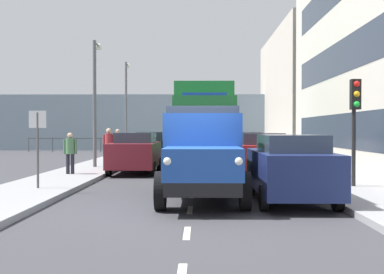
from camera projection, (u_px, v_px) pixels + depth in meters
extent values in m
plane|color=#38383D|center=(195.00, 172.00, 21.07)|extent=(80.00, 80.00, 0.00)
cube|color=gray|center=(303.00, 171.00, 20.99)|extent=(2.49, 38.98, 0.15)
cube|color=gray|center=(87.00, 170.00, 21.15)|extent=(2.49, 38.98, 0.15)
cube|color=silver|center=(187.00, 233.00, 8.65)|extent=(0.12, 1.10, 0.01)
cube|color=silver|center=(190.00, 210.00, 11.15)|extent=(0.12, 1.10, 0.01)
cube|color=silver|center=(192.00, 195.00, 13.60)|extent=(0.12, 1.10, 0.01)
cube|color=silver|center=(193.00, 184.00, 16.60)|extent=(0.12, 1.10, 0.01)
cube|color=silver|center=(194.00, 175.00, 19.59)|extent=(0.12, 1.10, 0.01)
cube|color=silver|center=(195.00, 170.00, 22.04)|extent=(0.12, 1.10, 0.01)
cube|color=silver|center=(196.00, 166.00, 24.56)|extent=(0.12, 1.10, 0.01)
cube|color=silver|center=(196.00, 163.00, 27.04)|extent=(0.12, 1.10, 0.01)
cube|color=silver|center=(196.00, 160.00, 29.96)|extent=(0.12, 1.10, 0.01)
cube|color=silver|center=(197.00, 157.00, 32.29)|extent=(0.12, 1.10, 0.01)
cube|color=silver|center=(197.00, 155.00, 34.77)|extent=(0.12, 1.10, 0.01)
cube|color=silver|center=(197.00, 154.00, 37.24)|extent=(0.12, 1.10, 0.01)
cube|color=#2D3847|center=(355.00, 131.00, 17.98)|extent=(0.08, 18.68, 1.40)
cube|color=#2D3847|center=(355.00, 50.00, 17.94)|extent=(0.08, 18.68, 1.40)
cube|color=beige|center=(315.00, 93.00, 37.89)|extent=(6.49, 15.97, 9.39)
cube|color=gray|center=(198.00, 122.00, 43.52)|extent=(80.00, 0.80, 5.00)
cylinder|color=#4C5156|center=(368.00, 145.00, 39.71)|extent=(0.08, 0.08, 1.20)
cylinder|color=#4C5156|center=(344.00, 145.00, 39.74)|extent=(0.08, 0.08, 1.20)
cylinder|color=#4C5156|center=(319.00, 145.00, 39.77)|extent=(0.08, 0.08, 1.20)
cylinder|color=#4C5156|center=(295.00, 145.00, 39.81)|extent=(0.08, 0.08, 1.20)
cylinder|color=#4C5156|center=(270.00, 145.00, 39.84)|extent=(0.08, 0.08, 1.20)
cylinder|color=#4C5156|center=(246.00, 145.00, 39.88)|extent=(0.08, 0.08, 1.20)
cylinder|color=#4C5156|center=(222.00, 145.00, 39.91)|extent=(0.08, 0.08, 1.20)
cylinder|color=#4C5156|center=(197.00, 145.00, 39.94)|extent=(0.08, 0.08, 1.20)
cylinder|color=#4C5156|center=(173.00, 145.00, 39.98)|extent=(0.08, 0.08, 1.20)
cylinder|color=#4C5156|center=(149.00, 145.00, 40.01)|extent=(0.08, 0.08, 1.20)
cylinder|color=#4C5156|center=(125.00, 145.00, 40.05)|extent=(0.08, 0.08, 1.20)
cylinder|color=#4C5156|center=(101.00, 145.00, 40.08)|extent=(0.08, 0.08, 1.20)
cylinder|color=#4C5156|center=(77.00, 145.00, 40.12)|extent=(0.08, 0.08, 1.20)
cylinder|color=#4C5156|center=(53.00, 145.00, 40.15)|extent=(0.08, 0.08, 1.20)
cylinder|color=#4C5156|center=(29.00, 145.00, 40.18)|extent=(0.08, 0.08, 1.20)
cube|color=#4C5156|center=(197.00, 139.00, 39.94)|extent=(28.00, 0.08, 0.08)
cube|color=black|center=(202.00, 177.00, 12.74)|extent=(1.64, 5.60, 0.30)
cube|color=#1E479E|center=(203.00, 163.00, 10.88)|extent=(1.72, 1.90, 0.70)
cube|color=silver|center=(203.00, 167.00, 9.99)|extent=(1.16, 0.08, 0.56)
sphere|color=white|center=(239.00, 161.00, 9.97)|extent=(0.20, 0.20, 0.20)
sphere|color=white|center=(167.00, 161.00, 10.00)|extent=(0.20, 0.20, 0.20)
cube|color=#1E479E|center=(202.00, 136.00, 12.39)|extent=(1.93, 1.34, 1.15)
cube|color=#2D3847|center=(202.00, 118.00, 12.38)|extent=(1.78, 1.23, 0.56)
cube|color=#2D2319|center=(202.00, 165.00, 14.08)|extent=(2.10, 2.80, 0.16)
cube|color=black|center=(237.00, 154.00, 14.06)|extent=(0.08, 2.80, 0.56)
cube|color=black|center=(168.00, 154.00, 14.09)|extent=(0.08, 2.80, 0.56)
cylinder|color=black|center=(245.00, 191.00, 11.04)|extent=(0.24, 0.90, 0.90)
cylinder|color=black|center=(160.00, 191.00, 11.08)|extent=(0.24, 0.90, 0.90)
cylinder|color=black|center=(235.00, 177.00, 14.26)|extent=(0.24, 0.90, 0.90)
cylinder|color=black|center=(169.00, 177.00, 14.30)|extent=(0.24, 0.90, 0.90)
cube|color=#1E7033|center=(204.00, 130.00, 18.98)|extent=(2.40, 2.21, 2.60)
cube|color=#2D3847|center=(204.00, 116.00, 18.98)|extent=(2.20, 2.04, 0.80)
cube|color=#1933B2|center=(204.00, 95.00, 18.96)|extent=(1.75, 0.20, 0.16)
cube|color=#1E7033|center=(204.00, 119.00, 22.97)|extent=(2.50, 5.95, 3.00)
cube|color=black|center=(204.00, 155.00, 22.06)|extent=(2.00, 8.07, 0.36)
cylinder|color=black|center=(234.00, 163.00, 19.07)|extent=(0.28, 1.04, 1.04)
cylinder|color=black|center=(175.00, 163.00, 19.11)|extent=(0.28, 1.04, 1.04)
cylinder|color=black|center=(228.00, 158.00, 22.68)|extent=(0.28, 1.04, 1.04)
cylinder|color=black|center=(179.00, 158.00, 22.72)|extent=(0.28, 1.04, 1.04)
cylinder|color=black|center=(226.00, 156.00, 24.81)|extent=(0.28, 1.04, 1.04)
cylinder|color=black|center=(181.00, 156.00, 24.84)|extent=(0.28, 1.04, 1.04)
cube|color=navy|center=(289.00, 171.00, 12.35)|extent=(1.75, 4.46, 1.00)
cube|color=#2D3847|center=(291.00, 143.00, 12.14)|extent=(1.44, 2.45, 0.42)
cylinder|color=black|center=(251.00, 184.00, 13.76)|extent=(0.18, 0.60, 0.60)
cylinder|color=black|center=(310.00, 184.00, 13.73)|extent=(0.18, 0.60, 0.60)
cylinder|color=black|center=(264.00, 198.00, 10.99)|extent=(0.18, 0.60, 0.60)
cylinder|color=black|center=(337.00, 198.00, 10.97)|extent=(0.18, 0.60, 0.60)
cube|color=#B21E1E|center=(260.00, 157.00, 18.52)|extent=(1.81, 4.41, 1.00)
cube|color=#2D3847|center=(260.00, 139.00, 18.31)|extent=(1.48, 2.43, 0.42)
cylinder|color=black|center=(235.00, 167.00, 19.91)|extent=(0.18, 0.60, 0.60)
cylinder|color=black|center=(277.00, 167.00, 19.88)|extent=(0.18, 0.60, 0.60)
cylinder|color=black|center=(240.00, 173.00, 17.17)|extent=(0.18, 0.60, 0.60)
cylinder|color=black|center=(289.00, 173.00, 17.14)|extent=(0.18, 0.60, 0.60)
cube|color=#B7BABF|center=(245.00, 150.00, 24.82)|extent=(1.79, 3.85, 1.00)
cube|color=#2D3847|center=(245.00, 136.00, 24.61)|extent=(1.46, 2.12, 0.42)
cylinder|color=black|center=(227.00, 158.00, 26.04)|extent=(0.18, 0.60, 0.60)
cylinder|color=black|center=(258.00, 159.00, 26.01)|extent=(0.18, 0.60, 0.60)
cylinder|color=black|center=(229.00, 161.00, 23.65)|extent=(0.18, 0.60, 0.60)
cylinder|color=black|center=(264.00, 161.00, 23.62)|extent=(0.18, 0.60, 0.60)
cube|color=maroon|center=(135.00, 154.00, 20.50)|extent=(1.86, 4.38, 1.00)
cube|color=#2D3847|center=(136.00, 138.00, 20.69)|extent=(1.52, 2.41, 0.42)
cylinder|color=black|center=(153.00, 169.00, 19.14)|extent=(0.18, 0.60, 0.60)
cylinder|color=black|center=(109.00, 169.00, 19.17)|extent=(0.18, 0.60, 0.60)
cylinder|color=black|center=(159.00, 164.00, 21.85)|extent=(0.18, 0.60, 0.60)
cylinder|color=black|center=(120.00, 164.00, 21.88)|extent=(0.18, 0.60, 0.60)
cube|color=black|center=(151.00, 149.00, 26.88)|extent=(1.75, 4.21, 1.00)
cube|color=#2D3847|center=(151.00, 136.00, 27.07)|extent=(1.44, 2.32, 0.42)
cylinder|color=black|center=(164.00, 159.00, 25.57)|extent=(0.18, 0.60, 0.60)
cylinder|color=black|center=(133.00, 159.00, 25.60)|extent=(0.18, 0.60, 0.60)
cylinder|color=black|center=(167.00, 156.00, 28.18)|extent=(0.18, 0.60, 0.60)
cylinder|color=black|center=(139.00, 156.00, 28.21)|extent=(0.18, 0.60, 0.60)
cylinder|color=black|center=(73.00, 164.00, 18.62)|extent=(0.14, 0.14, 0.77)
cylinder|color=black|center=(68.00, 164.00, 18.63)|extent=(0.14, 0.14, 0.77)
cylinder|color=#47724C|center=(70.00, 146.00, 18.61)|extent=(0.34, 0.34, 0.61)
cylinder|color=#47724C|center=(76.00, 147.00, 18.61)|extent=(0.09, 0.09, 0.56)
cylinder|color=#47724C|center=(64.00, 147.00, 18.62)|extent=(0.09, 0.09, 0.56)
sphere|color=tan|center=(70.00, 135.00, 18.61)|extent=(0.21, 0.21, 0.21)
cylinder|color=#4C473D|center=(111.00, 158.00, 21.57)|extent=(0.14, 0.14, 0.85)
cylinder|color=#4C473D|center=(107.00, 158.00, 21.57)|extent=(0.14, 0.14, 0.85)
cylinder|color=maroon|center=(109.00, 141.00, 21.56)|extent=(0.34, 0.34, 0.68)
cylinder|color=maroon|center=(114.00, 142.00, 21.56)|extent=(0.09, 0.09, 0.62)
cylinder|color=maroon|center=(104.00, 142.00, 21.56)|extent=(0.09, 0.09, 0.62)
sphere|color=tan|center=(109.00, 131.00, 21.55)|extent=(0.23, 0.23, 0.23)
cylinder|color=#383342|center=(111.00, 157.00, 23.62)|extent=(0.14, 0.14, 0.77)
cylinder|color=#383342|center=(107.00, 157.00, 23.62)|extent=(0.14, 0.14, 0.77)
cylinder|color=gray|center=(109.00, 143.00, 23.61)|extent=(0.34, 0.34, 0.61)
cylinder|color=gray|center=(114.00, 143.00, 23.61)|extent=(0.09, 0.09, 0.56)
cylinder|color=gray|center=(105.00, 143.00, 23.62)|extent=(0.09, 0.09, 0.56)
sphere|color=tan|center=(109.00, 134.00, 23.61)|extent=(0.21, 0.21, 0.21)
cylinder|color=#4C473D|center=(119.00, 153.00, 26.49)|extent=(0.14, 0.14, 0.84)
cylinder|color=#4C473D|center=(116.00, 153.00, 26.49)|extent=(0.14, 0.14, 0.84)
cylinder|color=gray|center=(118.00, 139.00, 26.48)|extent=(0.34, 0.34, 0.66)
cylinder|color=gray|center=(122.00, 140.00, 26.48)|extent=(0.09, 0.09, 0.61)
cylinder|color=gray|center=(114.00, 140.00, 26.49)|extent=(0.09, 0.09, 0.61)
sphere|color=tan|center=(118.00, 131.00, 26.47)|extent=(0.23, 0.23, 0.23)
cylinder|color=black|center=(354.00, 133.00, 14.58)|extent=(0.12, 0.12, 3.20)
cube|color=black|center=(355.00, 94.00, 14.42)|extent=(0.28, 0.24, 0.90)
sphere|color=red|center=(357.00, 84.00, 14.30)|extent=(0.18, 0.18, 0.18)
sphere|color=orange|center=(357.00, 94.00, 14.30)|extent=(0.18, 0.18, 0.18)
sphere|color=green|center=(357.00, 104.00, 14.31)|extent=(0.18, 0.18, 0.18)
cylinder|color=#59595B|center=(95.00, 104.00, 22.12)|extent=(0.16, 0.16, 5.78)
cylinder|color=#59595B|center=(97.00, 44.00, 22.53)|extent=(0.10, 0.90, 0.10)
sphere|color=silver|center=(99.00, 47.00, 22.98)|extent=(0.32, 0.32, 0.32)
cylinder|color=#59595B|center=(126.00, 108.00, 33.46)|extent=(0.16, 0.16, 6.37)
cylinder|color=#59595B|center=(127.00, 64.00, 33.86)|extent=(0.10, 0.90, 0.10)
sphere|color=silver|center=(128.00, 66.00, 34.31)|extent=(0.32, 0.32, 0.32)
cylinder|color=#4C4C4C|center=(38.00, 150.00, 14.09)|extent=(0.07, 0.07, 2.20)
cube|color=silver|center=(38.00, 119.00, 14.08)|extent=(0.50, 0.04, 0.50)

